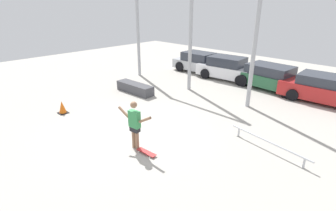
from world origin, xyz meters
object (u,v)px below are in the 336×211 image
(skateboarder, at_px, (135,123))
(grind_rail, at_px, (269,143))
(grind_box, at_px, (135,88))
(skateboard, at_px, (146,152))
(parked_car_white, at_px, (228,69))
(parked_car_red, at_px, (327,90))
(parked_car_silver, at_px, (200,63))
(parked_car_green, at_px, (271,77))
(traffic_cone, at_px, (62,107))

(skateboarder, bearing_deg, grind_rail, 36.13)
(skateboarder, distance_m, grind_box, 6.15)
(grind_rail, bearing_deg, skateboard, -132.40)
(grind_box, bearing_deg, skateboard, -35.52)
(parked_car_white, relative_size, parked_car_red, 0.93)
(grind_box, relative_size, parked_car_white, 0.59)
(skateboarder, height_order, grind_box, skateboarder)
(grind_rail, bearing_deg, parked_car_white, 131.46)
(skateboarder, bearing_deg, parked_car_silver, 110.13)
(skateboarder, bearing_deg, skateboard, -4.71)
(skateboarder, height_order, parked_car_white, skateboarder)
(parked_car_silver, xyz_separation_m, parked_car_red, (8.42, -0.32, -0.01))
(skateboard, xyz_separation_m, grind_rail, (2.85, 3.12, 0.24))
(skateboarder, relative_size, parked_car_green, 0.38)
(skateboard, xyz_separation_m, parked_car_white, (-3.10, 9.84, 0.64))
(parked_car_silver, distance_m, parked_car_green, 5.42)
(skateboard, relative_size, grind_box, 0.33)
(skateboarder, distance_m, parked_car_white, 10.19)
(parked_car_white, height_order, parked_car_red, parked_car_white)
(grind_rail, height_order, parked_car_green, parked_car_green)
(skateboard, relative_size, parked_car_white, 0.19)
(skateboarder, bearing_deg, parked_car_red, 64.26)
(skateboarder, xyz_separation_m, skateboard, (0.55, 0.02, -0.93))
(parked_car_white, xyz_separation_m, traffic_cone, (-2.31, -10.26, -0.42))
(grind_box, xyz_separation_m, parked_car_silver, (-0.27, 6.21, 0.42))
(grind_box, bearing_deg, parked_car_silver, 92.52)
(skateboard, distance_m, grind_box, 6.54)
(skateboarder, relative_size, grind_box, 0.73)
(skateboarder, xyz_separation_m, parked_car_white, (-2.55, 9.86, -0.29))
(skateboard, bearing_deg, parked_car_red, 69.83)
(skateboard, height_order, parked_car_red, parked_car_red)
(skateboarder, relative_size, traffic_cone, 3.01)
(skateboard, distance_m, parked_car_red, 10.11)
(parked_car_white, bearing_deg, grind_rail, -53.46)
(skateboard, xyz_separation_m, grind_box, (-5.32, 3.80, 0.20))
(grind_rail, distance_m, parked_car_silver, 10.91)
(skateboarder, distance_m, grind_rail, 4.67)
(parked_car_silver, height_order, traffic_cone, parked_car_silver)
(skateboard, bearing_deg, parked_car_silver, 115.28)
(parked_car_silver, distance_m, traffic_cone, 10.44)
(grind_box, bearing_deg, grind_rail, -4.77)
(parked_car_silver, height_order, parked_car_red, parked_car_silver)
(skateboarder, height_order, parked_car_red, skateboarder)
(parked_car_red, bearing_deg, parked_car_green, 174.22)
(skateboarder, xyz_separation_m, grind_box, (-4.77, 3.82, -0.73))
(traffic_cone, bearing_deg, grind_box, 88.80)
(parked_car_red, bearing_deg, skateboard, -108.66)
(grind_rail, distance_m, parked_car_red, 6.59)
(parked_car_white, bearing_deg, traffic_cone, -107.63)
(grind_rail, bearing_deg, grind_box, 175.23)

